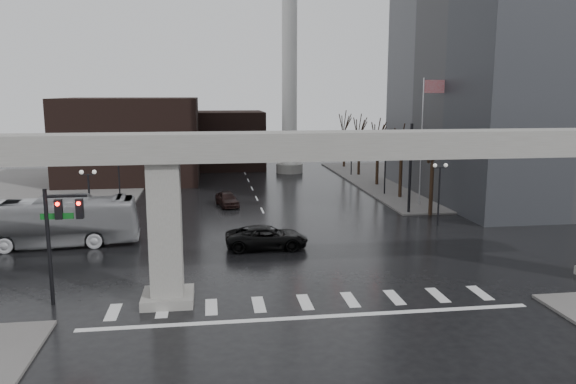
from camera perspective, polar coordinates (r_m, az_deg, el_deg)
name	(u,v)px	position (r m, az deg, el deg)	size (l,w,h in m)	color
ground	(302,295)	(30.45, 1.41, -10.44)	(160.00, 160.00, 0.00)	black
sidewalk_ne	(463,180)	(71.89, 17.33, 1.17)	(28.00, 36.00, 0.15)	#63605F
sidewalk_nw	(14,190)	(68.38, -26.09, 0.15)	(28.00, 36.00, 0.15)	#63605F
elevated_guideway	(327,167)	(29.00, 3.94, 2.54)	(48.00, 2.60, 8.70)	gray
building_far_left	(131,140)	(70.95, -15.63, 5.15)	(16.00, 14.00, 10.00)	black
building_far_mid	(228,140)	(80.44, -6.14, 5.29)	(10.00, 10.00, 8.00)	black
smokestack	(290,71)	(74.94, 0.15, 12.15)	(3.60, 3.60, 30.00)	silver
signal_mast_arm	(369,149)	(49.13, 8.21, 4.33)	(12.12, 0.43, 8.00)	black
signal_left_pole	(59,227)	(30.31, -22.25, -3.27)	(2.30, 0.30, 6.00)	black
flagpole_assembly	(425,127)	(54.07, 13.76, 6.48)	(2.06, 0.12, 12.00)	silver
lamp_right_0	(439,184)	(46.46, 15.14, 0.83)	(1.22, 0.32, 5.11)	black
lamp_right_1	(385,162)	(59.45, 9.85, 2.99)	(1.22, 0.32, 5.11)	black
lamp_right_2	(352,149)	(72.81, 6.47, 4.37)	(1.22, 0.32, 5.11)	black
lamp_left_0	(89,192)	(43.62, -19.56, 0.00)	(1.22, 0.32, 5.11)	black
lamp_left_1	(118,167)	(57.25, -16.84, 2.44)	(1.22, 0.32, 5.11)	black
lamp_left_2	(136,152)	(71.03, -15.17, 3.93)	(1.22, 0.32, 5.11)	black
tree_right_0	(432,184)	(50.62, 14.40, 0.81)	(1.09, 1.58, 7.50)	black
tree_right_1	(401,171)	(57.99, 11.40, 2.15)	(1.09, 1.61, 7.67)	black
tree_right_2	(378,161)	(65.52, 9.09, 3.17)	(1.10, 1.63, 7.85)	black
tree_right_3	(359,153)	(73.14, 7.25, 3.99)	(1.11, 1.66, 8.02)	black
tree_right_4	(344,146)	(80.84, 5.75, 4.64)	(1.12, 1.69, 8.19)	black
pickup_truck	(267,237)	(38.95, -2.18, -4.62)	(2.62, 5.69, 1.58)	black
city_bus	(46,222)	(42.64, -23.40, -2.83)	(2.94, 12.56, 3.50)	#959699
far_car	(227,199)	(53.45, -6.20, -0.71)	(1.66, 4.12, 1.40)	black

